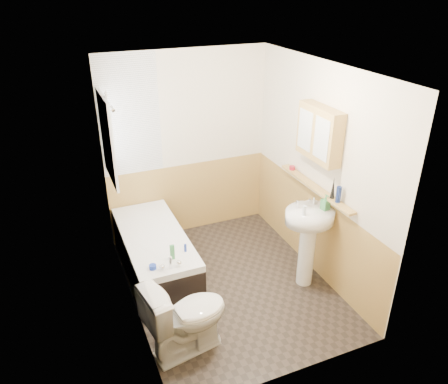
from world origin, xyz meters
The scene contains 26 objects.
floor centered at (0.00, 0.00, 0.00)m, with size 2.80×2.80×0.00m, color black.
ceiling centered at (0.00, 0.00, 2.50)m, with size 2.80×2.80×0.00m, color white.
wall_back centered at (0.00, 1.41, 1.25)m, with size 2.20×0.02×2.50m, color beige.
wall_front centered at (0.00, -1.41, 1.25)m, with size 2.20×0.02×2.50m, color beige.
wall_left centered at (-1.11, 0.00, 1.25)m, with size 0.02×2.80×2.50m, color beige.
wall_right centered at (1.11, 0.00, 1.25)m, with size 0.02×2.80×2.50m, color beige.
wainscot_right centered at (1.09, 0.00, 0.50)m, with size 0.01×2.80×1.00m, color tan.
wainscot_front centered at (0.00, -1.39, 0.50)m, with size 2.20×0.01×1.00m, color tan.
wainscot_back centered at (0.00, 1.39, 0.50)m, with size 2.20×0.01×1.00m, color tan.
tile_cladding_left centered at (-1.09, 0.00, 1.25)m, with size 0.01×2.80×2.50m, color white.
tile_return_back centered at (-0.73, 1.39, 1.75)m, with size 0.75×0.01×1.50m, color white.
window centered at (-1.06, 0.95, 1.65)m, with size 0.03×0.79×0.99m.
bathtub centered at (-0.73, 0.55, 0.29)m, with size 0.70×1.63×0.69m.
shower_riser centered at (-1.04, 0.80, 1.74)m, with size 0.10×0.08×1.13m.
toilet centered at (-0.76, -0.75, 0.40)m, with size 0.46×0.82×0.80m, color white.
sink centered at (0.84, -0.30, 0.69)m, with size 0.57×0.46×1.09m.
pine_shelf centered at (1.04, -0.06, 1.11)m, with size 0.10×1.36×0.03m, color tan.
medicine_cabinet centered at (1.01, -0.07, 1.76)m, with size 0.16×0.65×0.59m.
foam_can centered at (1.04, -0.48, 1.21)m, with size 0.06×0.06×0.18m, color navy.
green_bottle centered at (1.04, -0.38, 1.24)m, with size 0.05×0.05×0.25m, color black.
black_jar centered at (1.04, 0.45, 1.15)m, with size 0.07×0.07×0.05m, color maroon.
soap_bottle centered at (0.99, -0.35, 1.02)m, with size 0.08×0.18×0.08m, color #388447.
clear_bottle centered at (0.71, -0.37, 1.03)m, with size 0.04×0.04×0.11m, color silver.
blue_gel centered at (-0.66, -0.01, 0.63)m, with size 0.05×0.03×0.17m, color #388447.
cream_jar centered at (-0.91, -0.10, 0.57)m, with size 0.08×0.08×0.05m, color #19339E.
orange_bottle centered at (-0.49, 0.07, 0.59)m, with size 0.03×0.03×0.09m, color #19339E.
Camera 1 is at (-1.65, -3.79, 3.28)m, focal length 35.00 mm.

